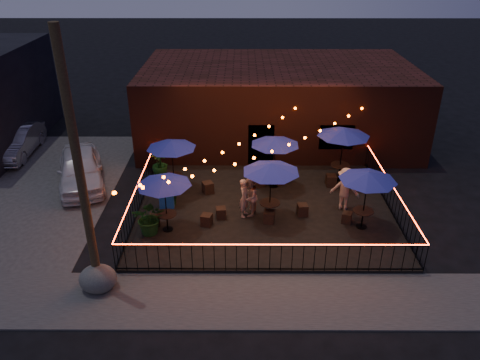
# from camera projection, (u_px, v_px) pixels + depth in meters

# --- Properties ---
(ground) EXTENTS (110.00, 110.00, 0.00)m
(ground) POSITION_uv_depth(u_px,v_px,m) (266.00, 240.00, 17.04)
(ground) COLOR black
(ground) RESTS_ON ground
(patio) EXTENTS (10.00, 8.00, 0.15)m
(patio) POSITION_uv_depth(u_px,v_px,m) (264.00, 210.00, 18.79)
(patio) COLOR black
(patio) RESTS_ON ground
(sidewalk) EXTENTS (18.00, 2.50, 0.05)m
(sidewalk) POSITION_uv_depth(u_px,v_px,m) (271.00, 300.00, 14.14)
(sidewalk) COLOR #3D3A38
(sidewalk) RESTS_ON ground
(brick_building) EXTENTS (14.00, 8.00, 4.00)m
(brick_building) POSITION_uv_depth(u_px,v_px,m) (277.00, 103.00, 25.02)
(brick_building) COLOR #33150D
(brick_building) RESTS_ON ground
(utility_pole) EXTENTS (0.26, 0.26, 8.00)m
(utility_pole) POSITION_uv_depth(u_px,v_px,m) (80.00, 173.00, 12.92)
(utility_pole) COLOR #362716
(utility_pole) RESTS_ON ground
(fence_front) EXTENTS (10.00, 0.04, 1.04)m
(fence_front) POSITION_uv_depth(u_px,v_px,m) (270.00, 258.00, 14.96)
(fence_front) COLOR black
(fence_front) RESTS_ON patio
(fence_left) EXTENTS (0.04, 8.00, 1.04)m
(fence_left) POSITION_uv_depth(u_px,v_px,m) (139.00, 197.00, 18.54)
(fence_left) COLOR black
(fence_left) RESTS_ON patio
(fence_right) EXTENTS (0.04, 8.00, 1.04)m
(fence_right) POSITION_uv_depth(u_px,v_px,m) (391.00, 197.00, 18.51)
(fence_right) COLOR black
(fence_right) RESTS_ON patio
(festoon_lights) EXTENTS (10.02, 8.72, 1.32)m
(festoon_lights) POSITION_uv_depth(u_px,v_px,m) (239.00, 157.00, 17.41)
(festoon_lights) COLOR #FF4C01
(festoon_lights) RESTS_ON ground
(cafe_table_0) EXTENTS (2.09, 2.09, 2.19)m
(cafe_table_0) POSITION_uv_depth(u_px,v_px,m) (164.00, 182.00, 16.46)
(cafe_table_0) COLOR black
(cafe_table_0) RESTS_ON patio
(cafe_table_1) EXTENTS (2.63, 2.63, 2.28)m
(cafe_table_1) POSITION_uv_depth(u_px,v_px,m) (171.00, 145.00, 19.20)
(cafe_table_1) COLOR black
(cafe_table_1) RESTS_ON patio
(cafe_table_2) EXTENTS (2.82, 2.82, 2.37)m
(cafe_table_2) POSITION_uv_depth(u_px,v_px,m) (271.00, 168.00, 17.04)
(cafe_table_2) COLOR black
(cafe_table_2) RESTS_ON patio
(cafe_table_3) EXTENTS (2.65, 2.65, 2.29)m
(cafe_table_3) POSITION_uv_depth(u_px,v_px,m) (275.00, 142.00, 19.49)
(cafe_table_3) COLOR black
(cafe_table_3) RESTS_ON patio
(cafe_table_4) EXTENTS (2.61, 2.61, 2.29)m
(cafe_table_4) POSITION_uv_depth(u_px,v_px,m) (368.00, 177.00, 16.58)
(cafe_table_4) COLOR black
(cafe_table_4) RESTS_ON patio
(cafe_table_5) EXTENTS (2.32, 2.32, 2.50)m
(cafe_table_5) POSITION_uv_depth(u_px,v_px,m) (344.00, 133.00, 19.90)
(cafe_table_5) COLOR black
(cafe_table_5) RESTS_ON patio
(bistro_chair_0) EXTENTS (0.42, 0.42, 0.43)m
(bistro_chair_0) POSITION_uv_depth(u_px,v_px,m) (155.00, 220.00, 17.57)
(bistro_chair_0) COLOR black
(bistro_chair_0) RESTS_ON patio
(bistro_chair_1) EXTENTS (0.46, 0.46, 0.45)m
(bistro_chair_1) POSITION_uv_depth(u_px,v_px,m) (207.00, 220.00, 17.54)
(bistro_chair_1) COLOR black
(bistro_chair_1) RESTS_ON patio
(bistro_chair_2) EXTENTS (0.42, 0.42, 0.43)m
(bistro_chair_2) POSITION_uv_depth(u_px,v_px,m) (169.00, 185.00, 20.06)
(bistro_chair_2) COLOR black
(bistro_chair_2) RESTS_ON patio
(bistro_chair_3) EXTENTS (0.55, 0.55, 0.49)m
(bistro_chair_3) POSITION_uv_depth(u_px,v_px,m) (208.00, 188.00, 19.81)
(bistro_chair_3) COLOR black
(bistro_chair_3) RESTS_ON patio
(bistro_chair_4) EXTENTS (0.42, 0.42, 0.44)m
(bistro_chair_4) POSITION_uv_depth(u_px,v_px,m) (221.00, 213.00, 18.01)
(bistro_chair_4) COLOR black
(bistro_chair_4) RESTS_ON patio
(bistro_chair_5) EXTENTS (0.47, 0.47, 0.47)m
(bistro_chair_5) POSITION_uv_depth(u_px,v_px,m) (269.00, 217.00, 17.72)
(bistro_chair_5) COLOR black
(bistro_chair_5) RESTS_ON patio
(bistro_chair_6) EXTENTS (0.53, 0.53, 0.49)m
(bistro_chair_6) POSITION_uv_depth(u_px,v_px,m) (259.00, 181.00, 20.35)
(bistro_chair_6) COLOR black
(bistro_chair_6) RESTS_ON patio
(bistro_chair_7) EXTENTS (0.56, 0.56, 0.51)m
(bistro_chair_7) POSITION_uv_depth(u_px,v_px,m) (280.00, 179.00, 20.51)
(bistro_chair_7) COLOR black
(bistro_chair_7) RESTS_ON patio
(bistro_chair_8) EXTENTS (0.42, 0.42, 0.46)m
(bistro_chair_8) POSITION_uv_depth(u_px,v_px,m) (302.00, 210.00, 18.19)
(bistro_chair_8) COLOR black
(bistro_chair_8) RESTS_ON patio
(bistro_chair_9) EXTENTS (0.45, 0.45, 0.42)m
(bistro_chair_9) POSITION_uv_depth(u_px,v_px,m) (347.00, 218.00, 17.71)
(bistro_chair_9) COLOR black
(bistro_chair_9) RESTS_ON patio
(bistro_chair_10) EXTENTS (0.43, 0.43, 0.50)m
(bistro_chair_10) POSITION_uv_depth(u_px,v_px,m) (331.00, 180.00, 20.39)
(bistro_chair_10) COLOR black
(bistro_chair_10) RESTS_ON patio
(bistro_chair_11) EXTENTS (0.45, 0.45, 0.47)m
(bistro_chair_11) POSITION_uv_depth(u_px,v_px,m) (353.00, 180.00, 20.47)
(bistro_chair_11) COLOR black
(bistro_chair_11) RESTS_ON patio
(patron_a) EXTENTS (0.55, 0.66, 1.57)m
(patron_a) POSITION_uv_depth(u_px,v_px,m) (245.00, 198.00, 17.91)
(patron_a) COLOR tan
(patron_a) RESTS_ON patio
(patron_b) EXTENTS (0.78, 0.90, 1.60)m
(patron_b) POSITION_uv_depth(u_px,v_px,m) (250.00, 197.00, 17.95)
(patron_b) COLOR tan
(patron_b) RESTS_ON patio
(patron_c) EXTENTS (1.30, 1.02, 1.77)m
(patron_c) POSITION_uv_depth(u_px,v_px,m) (345.00, 189.00, 18.34)
(patron_c) COLOR #D2B48A
(patron_c) RESTS_ON patio
(potted_shrub_a) EXTENTS (1.23, 1.08, 1.33)m
(potted_shrub_a) POSITION_uv_depth(u_px,v_px,m) (150.00, 217.00, 16.87)
(potted_shrub_a) COLOR #19350E
(potted_shrub_a) RESTS_ON patio
(potted_shrub_b) EXTENTS (0.79, 0.67, 1.32)m
(potted_shrub_b) POSITION_uv_depth(u_px,v_px,m) (172.00, 190.00, 18.71)
(potted_shrub_b) COLOR #11390A
(potted_shrub_b) RESTS_ON patio
(potted_shrub_c) EXTENTS (0.85, 0.85, 1.29)m
(potted_shrub_c) POSITION_uv_depth(u_px,v_px,m) (160.00, 163.00, 21.03)
(potted_shrub_c) COLOR #11360A
(potted_shrub_c) RESTS_ON patio
(cooler) EXTENTS (0.63, 0.47, 0.81)m
(cooler) POSITION_uv_depth(u_px,v_px,m) (167.00, 198.00, 18.69)
(cooler) COLOR #1850B2
(cooler) RESTS_ON patio
(boulder) EXTENTS (1.27, 1.18, 0.80)m
(boulder) POSITION_uv_depth(u_px,v_px,m) (98.00, 279.00, 14.45)
(boulder) COLOR #4D4D48
(boulder) RESTS_ON ground
(car_white) EXTENTS (3.20, 4.95, 1.57)m
(car_white) POSITION_uv_depth(u_px,v_px,m) (80.00, 169.00, 20.53)
(car_white) COLOR white
(car_white) RESTS_ON ground
(car_silver) EXTENTS (1.70, 4.39, 1.43)m
(car_silver) POSITION_uv_depth(u_px,v_px,m) (17.00, 142.00, 23.50)
(car_silver) COLOR #A3A3AA
(car_silver) RESTS_ON ground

